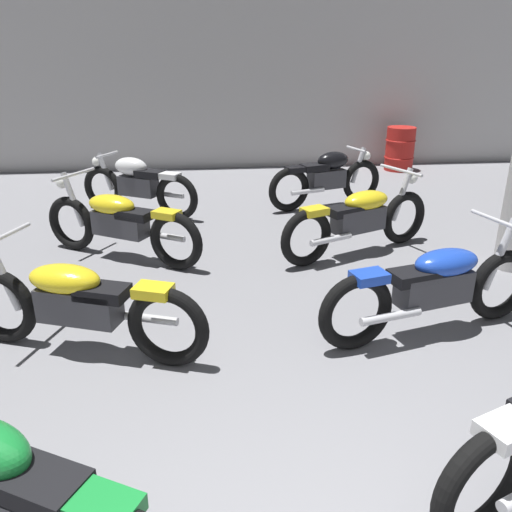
{
  "coord_description": "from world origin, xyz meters",
  "views": [
    {
      "loc": [
        -0.48,
        -1.05,
        2.36
      ],
      "look_at": [
        0.0,
        3.44,
        0.55
      ],
      "focal_mm": 37.07,
      "sensor_mm": 36.0,
      "label": 1
    }
  ],
  "objects_px": {
    "motorcycle_right_row_2": "(359,218)",
    "oil_drum": "(400,149)",
    "motorcycle_left_row_3": "(138,184)",
    "motorcycle_right_row_1": "(435,286)",
    "motorcycle_left_row_1": "(78,303)",
    "motorcycle_left_row_2": "(119,222)",
    "motorcycle_right_row_3": "(327,177)",
    "motorcycle_left_row_0": "(7,499)"
  },
  "relations": [
    {
      "from": "motorcycle_left_row_3",
      "to": "motorcycle_right_row_1",
      "type": "distance_m",
      "value": 4.78
    },
    {
      "from": "motorcycle_left_row_1",
      "to": "motorcycle_right_row_1",
      "type": "xyz_separation_m",
      "value": [
        2.97,
        0.01,
        0.0
      ]
    },
    {
      "from": "motorcycle_right_row_2",
      "to": "motorcycle_left_row_0",
      "type": "bearing_deg",
      "value": -125.5
    },
    {
      "from": "motorcycle_left_row_3",
      "to": "motorcycle_right_row_3",
      "type": "bearing_deg",
      "value": 2.45
    },
    {
      "from": "motorcycle_left_row_0",
      "to": "oil_drum",
      "type": "relative_size",
      "value": 2.1
    },
    {
      "from": "motorcycle_left_row_2",
      "to": "motorcycle_right_row_2",
      "type": "distance_m",
      "value": 2.81
    },
    {
      "from": "motorcycle_right_row_2",
      "to": "oil_drum",
      "type": "height_order",
      "value": "motorcycle_right_row_2"
    },
    {
      "from": "motorcycle_left_row_2",
      "to": "motorcycle_left_row_1",
      "type": "bearing_deg",
      "value": -91.58
    },
    {
      "from": "motorcycle_left_row_1",
      "to": "motorcycle_left_row_0",
      "type": "bearing_deg",
      "value": -87.53
    },
    {
      "from": "motorcycle_left_row_1",
      "to": "oil_drum",
      "type": "xyz_separation_m",
      "value": [
        4.99,
        6.32,
        -0.03
      ]
    },
    {
      "from": "motorcycle_left_row_1",
      "to": "oil_drum",
      "type": "bearing_deg",
      "value": 51.72
    },
    {
      "from": "motorcycle_left_row_0",
      "to": "motorcycle_right_row_2",
      "type": "height_order",
      "value": "motorcycle_right_row_2"
    },
    {
      "from": "motorcycle_left_row_3",
      "to": "motorcycle_right_row_2",
      "type": "distance_m",
      "value": 3.36
    },
    {
      "from": "motorcycle_left_row_3",
      "to": "motorcycle_right_row_3",
      "type": "relative_size",
      "value": 0.93
    },
    {
      "from": "motorcycle_left_row_1",
      "to": "motorcycle_right_row_1",
      "type": "relative_size",
      "value": 0.98
    },
    {
      "from": "motorcycle_right_row_1",
      "to": "motorcycle_left_row_1",
      "type": "bearing_deg",
      "value": -179.8
    },
    {
      "from": "motorcycle_left_row_2",
      "to": "motorcycle_right_row_3",
      "type": "bearing_deg",
      "value": 33.06
    },
    {
      "from": "motorcycle_right_row_1",
      "to": "motorcycle_left_row_3",
      "type": "bearing_deg",
      "value": 127.04
    },
    {
      "from": "motorcycle_left_row_1",
      "to": "motorcycle_right_row_1",
      "type": "distance_m",
      "value": 2.97
    },
    {
      "from": "motorcycle_left_row_3",
      "to": "motorcycle_right_row_2",
      "type": "xyz_separation_m",
      "value": [
        2.78,
        -1.9,
        -0.01
      ]
    },
    {
      "from": "motorcycle_right_row_2",
      "to": "oil_drum",
      "type": "distance_m",
      "value": 4.88
    },
    {
      "from": "motorcycle_left_row_2",
      "to": "motorcycle_left_row_3",
      "type": "height_order",
      "value": "motorcycle_left_row_2"
    },
    {
      "from": "motorcycle_left_row_3",
      "to": "motorcycle_right_row_2",
      "type": "height_order",
      "value": "motorcycle_right_row_2"
    },
    {
      "from": "motorcycle_left_row_2",
      "to": "oil_drum",
      "type": "xyz_separation_m",
      "value": [
        4.93,
        4.26,
        -0.03
      ]
    },
    {
      "from": "motorcycle_right_row_2",
      "to": "motorcycle_left_row_3",
      "type": "bearing_deg",
      "value": 145.66
    },
    {
      "from": "motorcycle_left_row_2",
      "to": "motorcycle_left_row_3",
      "type": "distance_m",
      "value": 1.76
    },
    {
      "from": "motorcycle_left_row_1",
      "to": "motorcycle_right_row_1",
      "type": "bearing_deg",
      "value": 0.2
    },
    {
      "from": "motorcycle_left_row_3",
      "to": "motorcycle_right_row_1",
      "type": "height_order",
      "value": "motorcycle_right_row_1"
    },
    {
      "from": "motorcycle_right_row_3",
      "to": "oil_drum",
      "type": "relative_size",
      "value": 2.24
    },
    {
      "from": "motorcycle_left_row_3",
      "to": "motorcycle_right_row_1",
      "type": "bearing_deg",
      "value": -52.96
    },
    {
      "from": "motorcycle_left_row_2",
      "to": "motorcycle_right_row_1",
      "type": "distance_m",
      "value": 3.56
    },
    {
      "from": "motorcycle_left_row_1",
      "to": "motorcycle_right_row_3",
      "type": "relative_size",
      "value": 1.09
    },
    {
      "from": "motorcycle_right_row_2",
      "to": "motorcycle_left_row_1",
      "type": "bearing_deg",
      "value": -146.13
    },
    {
      "from": "oil_drum",
      "to": "motorcycle_right_row_2",
      "type": "bearing_deg",
      "value": -115.77
    },
    {
      "from": "oil_drum",
      "to": "motorcycle_left_row_3",
      "type": "bearing_deg",
      "value": -152.97
    },
    {
      "from": "motorcycle_left_row_0",
      "to": "motorcycle_right_row_3",
      "type": "height_order",
      "value": "same"
    },
    {
      "from": "motorcycle_left_row_1",
      "to": "oil_drum",
      "type": "height_order",
      "value": "motorcycle_left_row_1"
    },
    {
      "from": "motorcycle_left_row_1",
      "to": "motorcycle_right_row_3",
      "type": "distance_m",
      "value": 4.93
    },
    {
      "from": "motorcycle_left_row_2",
      "to": "motorcycle_right_row_1",
      "type": "xyz_separation_m",
      "value": [
        2.91,
        -2.05,
        0.0
      ]
    },
    {
      "from": "motorcycle_left_row_3",
      "to": "motorcycle_right_row_2",
      "type": "bearing_deg",
      "value": -34.34
    },
    {
      "from": "motorcycle_left_row_2",
      "to": "motorcycle_left_row_3",
      "type": "bearing_deg",
      "value": 88.94
    },
    {
      "from": "motorcycle_left_row_0",
      "to": "motorcycle_left_row_2",
      "type": "distance_m",
      "value": 4.04
    }
  ]
}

